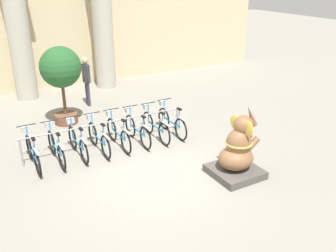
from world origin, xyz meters
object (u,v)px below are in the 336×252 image
bicycle_0 (33,152)px  bicycle_4 (118,133)px  bicycle_7 (171,121)px  person_pedestrian (86,77)px  bicycle_3 (98,138)px  bicycle_5 (137,129)px  bicycle_1 (56,147)px  bicycle_2 (77,142)px  elephant_statue (238,153)px  bicycle_6 (155,126)px  potted_tree (61,71)px

bicycle_0 → bicycle_4: size_ratio=1.00×
bicycle_7 → person_pedestrian: 4.05m
bicycle_0 → bicycle_3: bearing=0.5°
bicycle_3 → bicycle_5: size_ratio=1.00×
bicycle_1 → bicycle_4: same height
bicycle_1 → bicycle_4: bearing=1.4°
bicycle_4 → bicycle_7: 1.75m
bicycle_2 → bicycle_3: bearing=-1.6°
bicycle_2 → elephant_statue: size_ratio=0.95×
bicycle_1 → bicycle_6: 2.91m
bicycle_0 → elephant_statue: (4.21, -2.87, 0.20)m
bicycle_0 → bicycle_3: 1.75m
bicycle_6 → elephant_statue: 2.96m
bicycle_1 → bicycle_4: (1.75, 0.04, 0.00)m
bicycle_2 → bicycle_4: bearing=0.2°
bicycle_3 → bicycle_7: 2.33m
bicycle_5 → bicycle_6: bearing=-2.1°
bicycle_6 → person_pedestrian: (-0.78, 3.81, 0.69)m
bicycle_7 → elephant_statue: size_ratio=0.95×
bicycle_3 → potted_tree: 2.83m
bicycle_2 → potted_tree: (0.36, 2.47, 1.33)m
bicycle_1 → elephant_statue: size_ratio=0.95×
bicycle_4 → bicycle_5: same height
bicycle_4 → potted_tree: potted_tree is taller
bicycle_3 → bicycle_4: same height
bicycle_4 → person_pedestrian: size_ratio=0.95×
bicycle_1 → potted_tree: 2.99m
bicycle_4 → potted_tree: bearing=108.1°
bicycle_7 → bicycle_0: bearing=-179.2°
bicycle_3 → bicycle_7: (2.33, 0.04, 0.00)m
bicycle_0 → potted_tree: bearing=58.7°
bicycle_5 → person_pedestrian: (-0.20, 3.79, 0.69)m
bicycle_6 → bicycle_7: same height
bicycle_2 → bicycle_7: bearing=0.4°
elephant_statue → bicycle_0: bearing=145.7°
bicycle_2 → person_pedestrian: (1.54, 3.78, 0.69)m
bicycle_5 → person_pedestrian: 3.86m
bicycle_4 → person_pedestrian: (0.38, 3.77, 0.69)m
elephant_statue → bicycle_7: bearing=92.7°
bicycle_6 → elephant_statue: size_ratio=0.95×
bicycle_2 → person_pedestrian: 4.14m
bicycle_2 → bicycle_5: 1.75m
potted_tree → person_pedestrian: bearing=47.8°
bicycle_5 → elephant_statue: (1.30, -2.89, 0.20)m
bicycle_1 → bicycle_2: size_ratio=1.00×
elephant_statue → bicycle_4: bearing=123.0°
bicycle_6 → person_pedestrian: bearing=101.6°
bicycle_5 → potted_tree: bearing=119.2°
bicycle_1 → elephant_statue: 4.63m
person_pedestrian → bicycle_6: bearing=-78.4°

